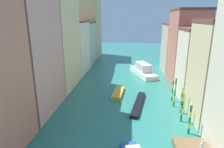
{
  "coord_description": "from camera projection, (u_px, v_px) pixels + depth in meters",
  "views": [
    {
      "loc": [
        1.3,
        -13.3,
        14.04
      ],
      "look_at": [
        -2.77,
        29.8,
        1.5
      ],
      "focal_mm": 31.1,
      "sensor_mm": 36.0,
      "label": 1
    }
  ],
  "objects": [
    {
      "name": "ground_plane",
      "position": [
        123.0,
        88.0,
        40.17
      ],
      "size": [
        154.0,
        154.0,
        0.0
      ],
      "primitive_type": "plane",
      "color": "#28756B"
    },
    {
      "name": "building_left_1",
      "position": [
        28.0,
        41.0,
        27.85
      ],
      "size": [
        6.48,
        10.64,
        21.8
      ],
      "color": "tan",
      "rests_on": "ground"
    },
    {
      "name": "building_left_2",
      "position": [
        58.0,
        42.0,
        39.18
      ],
      "size": [
        6.48,
        11.9,
        18.6
      ],
      "color": "beige",
      "rests_on": "ground"
    },
    {
      "name": "building_left_3",
      "position": [
        74.0,
        47.0,
        50.96
      ],
      "size": [
        6.48,
        11.25,
        13.42
      ],
      "color": "beige",
      "rests_on": "ground"
    },
    {
      "name": "building_left_4",
      "position": [
        84.0,
        43.0,
        61.48
      ],
      "size": [
        6.48,
        10.12,
        12.98
      ],
      "color": "#BCB299",
      "rests_on": "ground"
    },
    {
      "name": "building_left_5",
      "position": [
        91.0,
        27.0,
        70.85
      ],
      "size": [
        6.48,
        12.16,
        21.8
      ],
      "color": "#DBB77A",
      "rests_on": "ground"
    },
    {
      "name": "building_right_1",
      "position": [
        219.0,
        72.0,
        26.18
      ],
      "size": [
        6.48,
        7.79,
        13.92
      ],
      "color": "beige",
      "rests_on": "ground"
    },
    {
      "name": "building_right_2",
      "position": [
        199.0,
        64.0,
        33.96
      ],
      "size": [
        6.48,
        7.27,
        12.47
      ],
      "color": "beige",
      "rests_on": "ground"
    },
    {
      "name": "building_right_3",
      "position": [
        186.0,
        47.0,
        41.83
      ],
      "size": [
        6.48,
        9.54,
        15.92
      ],
      "color": "#C6705B",
      "rests_on": "ground"
    },
    {
      "name": "building_right_4",
      "position": [
        176.0,
        48.0,
        51.55
      ],
      "size": [
        6.48,
        9.87,
        12.86
      ],
      "color": "#BCB299",
      "rests_on": "ground"
    },
    {
      "name": "person_on_dock",
      "position": [
        202.0,
        148.0,
        19.41
      ],
      "size": [
        0.36,
        0.36,
        1.6
      ],
      "color": "white",
      "rests_on": "waterfront_dock"
    },
    {
      "name": "mooring_pole_0",
      "position": [
        190.0,
        119.0,
        23.91
      ],
      "size": [
        0.3,
        0.3,
        4.08
      ],
      "color": "#197247",
      "rests_on": "ground"
    },
    {
      "name": "mooring_pole_1",
      "position": [
        182.0,
        107.0,
        26.79
      ],
      "size": [
        0.28,
        0.28,
        4.32
      ],
      "color": "#197247",
      "rests_on": "ground"
    },
    {
      "name": "mooring_pole_2",
      "position": [
        182.0,
        100.0,
        29.22
      ],
      "size": [
        0.33,
        0.33,
        4.24
      ],
      "color": "#197247",
      "rests_on": "ground"
    },
    {
      "name": "mooring_pole_3",
      "position": [
        175.0,
        92.0,
        31.29
      ],
      "size": [
        0.27,
        0.27,
        4.98
      ],
      "color": "#197247",
      "rests_on": "ground"
    },
    {
      "name": "mooring_pole_4",
      "position": [
        173.0,
        90.0,
        33.79
      ],
      "size": [
        0.29,
        0.29,
        3.9
      ],
      "color": "#197247",
      "rests_on": "ground"
    },
    {
      "name": "vaporetto_white",
      "position": [
        143.0,
        70.0,
        49.64
      ],
      "size": [
        6.72,
        11.75,
        3.01
      ],
      "color": "white",
      "rests_on": "ground"
    },
    {
      "name": "gondola_black",
      "position": [
        138.0,
        104.0,
        32.26
      ],
      "size": [
        2.86,
        9.75,
        0.55
      ],
      "color": "black",
      "rests_on": "ground"
    },
    {
      "name": "motorboat_0",
      "position": [
        118.0,
        93.0,
        36.99
      ],
      "size": [
        2.25,
        6.21,
        0.63
      ],
      "color": "gold",
      "rests_on": "ground"
    }
  ]
}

